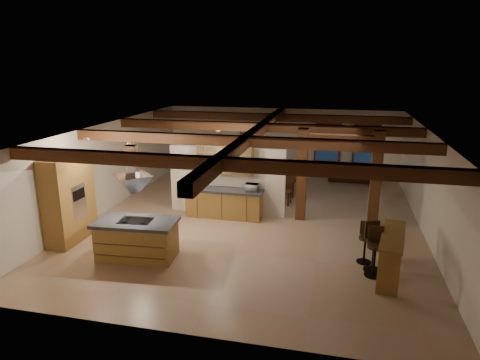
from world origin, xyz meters
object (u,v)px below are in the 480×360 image
object	(u,v)px
kitchen_island	(137,239)
dining_table	(270,188)
bar_counter	(392,248)
sofa	(354,174)

from	to	relation	value
kitchen_island	dining_table	bearing A→B (deg)	67.42
kitchen_island	bar_counter	distance (m)	6.17
dining_table	sofa	size ratio (longest dim) A/B	0.85
dining_table	bar_counter	world-z (taller)	bar_counter
kitchen_island	dining_table	distance (m)	6.39
dining_table	bar_counter	bearing A→B (deg)	-75.49
dining_table	bar_counter	size ratio (longest dim) A/B	0.84
sofa	dining_table	bearing A→B (deg)	43.24
kitchen_island	dining_table	world-z (taller)	kitchen_island
sofa	bar_counter	xyz separation A→B (m)	(0.63, -8.33, 0.41)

